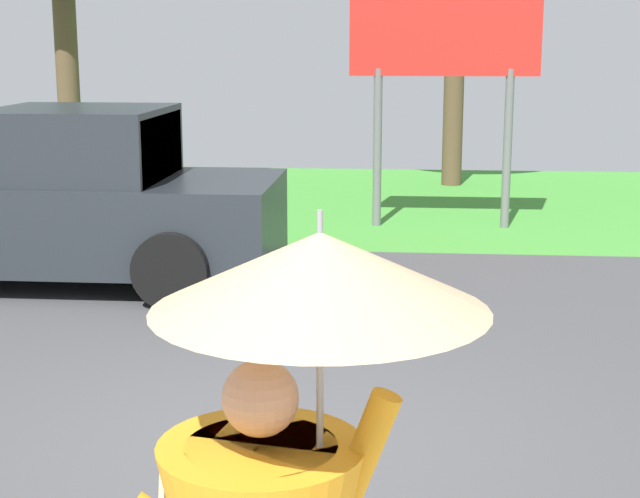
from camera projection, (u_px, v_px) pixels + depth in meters
ground_plane at (316, 324)px, 9.18m from camera, size 40.00×22.00×0.20m
pickup_truck at (41, 201)px, 10.53m from camera, size 5.20×2.28×1.88m
roadside_billboard at (445, 43)px, 13.24m from camera, size 2.60×0.12×3.50m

